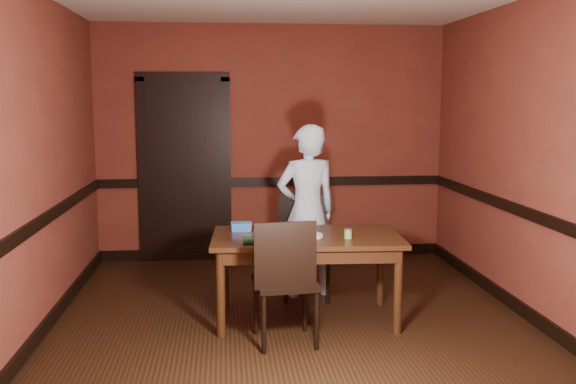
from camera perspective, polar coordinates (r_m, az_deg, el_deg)
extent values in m
cube|color=black|center=(5.49, 0.37, -11.43)|extent=(4.00, 4.50, 0.01)
cube|color=maroon|center=(7.43, -1.47, 4.37)|extent=(4.00, 0.02, 2.70)
cube|color=maroon|center=(2.99, 4.98, -1.39)|extent=(4.00, 0.02, 2.70)
cube|color=maroon|center=(5.37, -21.38, 2.34)|extent=(0.02, 4.50, 2.70)
cube|color=maroon|center=(5.76, 20.59, 2.74)|extent=(0.02, 4.50, 2.70)
cube|color=black|center=(7.46, -1.45, 0.92)|extent=(4.00, 0.03, 0.10)
cube|color=black|center=(5.42, -20.98, -2.39)|extent=(0.03, 4.50, 0.10)
cube|color=black|center=(5.81, 20.24, -1.67)|extent=(0.03, 4.50, 0.10)
cube|color=black|center=(7.61, -1.42, -5.37)|extent=(4.00, 0.03, 0.12)
cube|color=black|center=(5.63, -20.53, -10.83)|extent=(0.03, 4.50, 0.12)
cube|color=black|center=(6.01, 19.83, -9.59)|extent=(0.03, 4.50, 0.12)
cube|color=black|center=(7.41, -9.17, 1.74)|extent=(0.85, 0.04, 2.05)
cube|color=black|center=(7.48, -12.79, 1.70)|extent=(0.10, 0.06, 2.15)
cube|color=black|center=(7.42, -5.49, 1.81)|extent=(0.10, 0.06, 2.15)
cube|color=black|center=(7.39, -9.35, 10.06)|extent=(1.05, 0.06, 0.10)
cube|color=black|center=(5.43, 1.64, -7.62)|extent=(1.60, 0.95, 0.73)
imported|color=silver|center=(6.02, 1.70, -1.71)|extent=(0.67, 0.52, 1.62)
cylinder|color=white|center=(5.28, 1.58, -3.92)|extent=(0.28, 0.28, 0.01)
cube|color=#AD8054|center=(5.28, 1.58, -3.74)|extent=(0.13, 0.12, 0.02)
ellipsoid|color=#43892C|center=(5.27, 1.58, -3.48)|extent=(0.12, 0.11, 0.03)
cylinder|color=red|center=(5.28, 1.27, -3.26)|extent=(0.05, 0.05, 0.01)
cylinder|color=red|center=(5.26, 1.95, -3.30)|extent=(0.05, 0.05, 0.01)
cylinder|color=#87AA5D|center=(5.24, 1.27, -3.36)|extent=(0.03, 0.03, 0.01)
cylinder|color=#87AA5D|center=(5.30, 1.84, -3.23)|extent=(0.03, 0.03, 0.01)
cylinder|color=#87AA5D|center=(5.27, 1.58, -3.30)|extent=(0.03, 0.03, 0.01)
cylinder|color=#699943|center=(5.23, 5.37, -3.77)|extent=(0.06, 0.06, 0.07)
cylinder|color=silver|center=(5.22, 5.38, -3.35)|extent=(0.07, 0.07, 0.01)
cylinder|color=white|center=(5.38, -2.34, -3.72)|extent=(0.16, 0.16, 0.01)
cube|color=#F3E976|center=(5.37, -2.34, -3.45)|extent=(0.12, 0.08, 0.04)
cube|color=blue|center=(5.52, -4.19, -3.14)|extent=(0.17, 0.12, 0.06)
cube|color=blue|center=(5.51, -4.19, -2.76)|extent=(0.18, 0.13, 0.01)
cylinder|color=#11431D|center=(5.01, -2.72, -4.31)|extent=(0.23, 0.08, 0.06)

